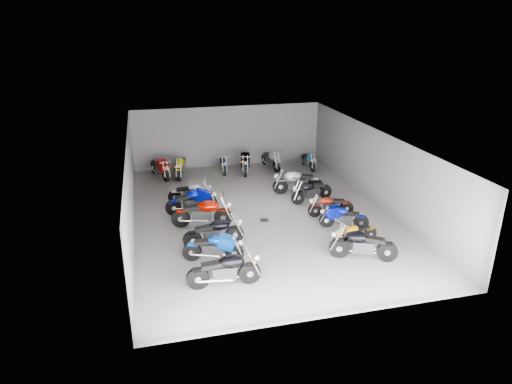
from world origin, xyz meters
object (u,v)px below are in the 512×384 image
motorcycle_right_b (355,234)px  motorcycle_back_e (271,160)px  motorcycle_back_d (245,161)px  motorcycle_left_f (191,193)px  motorcycle_right_e (311,191)px  motorcycle_left_c (214,232)px  motorcycle_back_a (160,167)px  motorcycle_left_d (203,213)px  motorcycle_left_a (225,270)px  motorcycle_right_a (363,245)px  motorcycle_right_f (297,182)px  motorcycle_back_b (181,166)px  motorcycle_left_b (214,247)px  motorcycle_left_e (192,201)px  drain_grate (264,220)px  motorcycle_back_c (223,164)px  motorcycle_right_d (330,205)px  motorcycle_right_c (343,217)px  motorcycle_back_f (309,160)px

motorcycle_right_b → motorcycle_back_e: motorcycle_back_e is taller
motorcycle_back_d → motorcycle_left_f: bearing=60.0°
motorcycle_right_e → motorcycle_left_c: bearing=108.9°
motorcycle_back_a → motorcycle_left_d: bearing=82.8°
motorcycle_left_a → motorcycle_left_c: motorcycle_left_a is taller
motorcycle_right_a → motorcycle_back_d: bearing=33.1°
motorcycle_right_f → motorcycle_back_e: bearing=9.1°
motorcycle_back_b → motorcycle_back_e: bearing=-166.0°
motorcycle_right_a → motorcycle_right_b: bearing=11.9°
motorcycle_left_b → motorcycle_right_e: size_ratio=0.99×
motorcycle_left_c → motorcycle_back_d: (2.85, 7.78, 0.05)m
motorcycle_left_c → motorcycle_left_e: bearing=-175.5°
motorcycle_right_b → motorcycle_back_e: bearing=-12.5°
motorcycle_left_f → motorcycle_left_b: bearing=10.9°
motorcycle_left_c → motorcycle_left_f: bearing=-178.3°
motorcycle_right_b → motorcycle_left_f: bearing=28.1°
motorcycle_right_e → motorcycle_back_a: bearing=37.8°
drain_grate → motorcycle_left_d: 2.49m
motorcycle_left_c → motorcycle_left_d: (-0.18, 1.70, 0.04)m
drain_grate → motorcycle_back_c: motorcycle_back_c is taller
motorcycle_right_d → motorcycle_back_e: bearing=9.8°
motorcycle_left_f → motorcycle_right_f: size_ratio=0.82×
motorcycle_left_a → motorcycle_right_a: size_ratio=1.06×
motorcycle_back_d → motorcycle_back_b: bearing=9.9°
motorcycle_left_e → motorcycle_back_e: (4.71, 4.91, -0.01)m
motorcycle_left_d → motorcycle_back_c: size_ratio=1.26×
motorcycle_left_a → motorcycle_right_c: bearing=121.9°
motorcycle_right_c → motorcycle_left_d: bearing=97.5°
motorcycle_back_d → motorcycle_left_c: bearing=81.8°
motorcycle_right_c → motorcycle_back_d: (-2.12, 7.53, 0.12)m
drain_grate → motorcycle_right_b: bearing=-48.6°
motorcycle_left_a → motorcycle_left_e: motorcycle_left_a is taller
motorcycle_back_a → motorcycle_back_c: bearing=162.8°
motorcycle_left_f → motorcycle_left_d: bearing=13.2°
motorcycle_left_e → motorcycle_back_f: size_ratio=1.14×
motorcycle_left_c → motorcycle_left_d: 1.71m
motorcycle_right_b → motorcycle_back_b: size_ratio=0.84×
motorcycle_right_c → motorcycle_back_f: size_ratio=0.94×
motorcycle_left_c → motorcycle_left_d: size_ratio=0.93×
motorcycle_left_a → motorcycle_back_d: (2.95, 10.40, 0.03)m
motorcycle_right_f → motorcycle_back_c: 4.70m
motorcycle_left_a → motorcycle_left_c: bearing=-180.0°
motorcycle_back_d → motorcycle_back_f: (3.40, -0.23, -0.12)m
drain_grate → motorcycle_back_a: 7.31m
motorcycle_left_a → motorcycle_right_e: 7.49m
motorcycle_left_b → motorcycle_right_e: 6.43m
motorcycle_left_e → motorcycle_back_c: 5.40m
motorcycle_left_e → motorcycle_right_e: motorcycle_left_e is taller
motorcycle_left_b → motorcycle_right_b: (4.95, -0.14, -0.04)m
drain_grate → motorcycle_left_b: (-2.43, -2.72, 0.48)m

